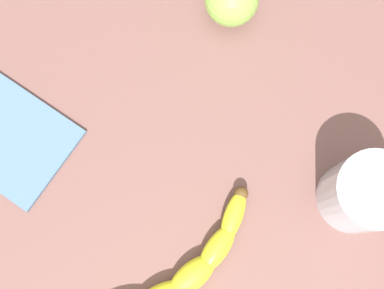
# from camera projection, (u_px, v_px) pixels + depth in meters

# --- Properties ---
(wooden_tabletop) EXTENTS (1.20, 1.20, 0.03)m
(wooden_tabletop) POSITION_uv_depth(u_px,v_px,m) (214.00, 170.00, 0.68)
(wooden_tabletop) COLOR brown
(wooden_tabletop) RESTS_ON ground
(banana) EXTENTS (0.10, 0.23, 0.03)m
(banana) POSITION_uv_depth(u_px,v_px,m) (187.00, 269.00, 0.62)
(banana) COLOR yellow
(banana) RESTS_ON wooden_tabletop
(smoothie_glass) EXTENTS (0.09, 0.09, 0.10)m
(smoothie_glass) POSITION_uv_depth(u_px,v_px,m) (363.00, 194.00, 0.61)
(smoothie_glass) COLOR silver
(smoothie_glass) RESTS_ON wooden_tabletop
(folded_napkin) EXTENTS (0.16, 0.13, 0.01)m
(folded_napkin) POSITION_uv_depth(u_px,v_px,m) (8.00, 137.00, 0.67)
(folded_napkin) COLOR slate
(folded_napkin) RESTS_ON wooden_tabletop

